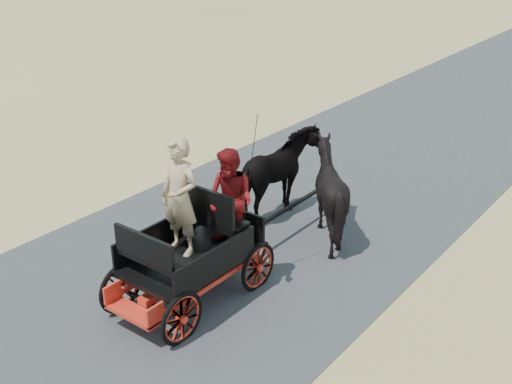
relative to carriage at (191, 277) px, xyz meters
The scene contains 7 objects.
ground 0.96m from the carriage, 124.04° to the right, with size 140.00×140.00×0.00m, color tan.
road 0.96m from the carriage, 124.04° to the right, with size 6.00×140.00×0.01m, color #38383A.
carriage is the anchor object (origin of this frame).
horse_left 3.09m from the carriage, 100.39° to the left, with size 0.91×2.01×1.70m, color black.
horse_right 3.09m from the carriage, 79.61° to the left, with size 1.37×1.54×1.70m, color black.
driver_man 1.28m from the carriage, 165.96° to the left, with size 0.66×0.43×1.80m, color tan.
passenger_woman 1.33m from the carriage, 63.43° to the left, with size 0.77×0.60×1.58m, color #660C0F.
Camera 1 is at (6.33, -5.20, 5.54)m, focal length 45.00 mm.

